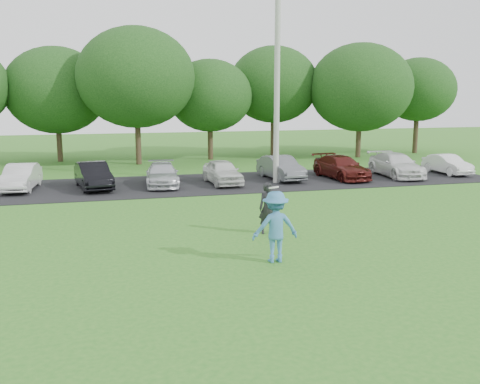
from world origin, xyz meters
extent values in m
plane|color=#2A7020|center=(0.00, 0.00, 0.00)|extent=(100.00, 100.00, 0.00)
cube|color=black|center=(0.00, 13.00, 0.01)|extent=(32.00, 6.50, 0.03)
cylinder|color=#ABABA6|center=(4.19, 12.30, 5.08)|extent=(0.28, 0.28, 10.17)
imported|color=teal|center=(0.07, 0.03, 0.97)|extent=(1.28, 0.76, 1.93)
cylinder|color=white|center=(0.02, 0.04, 2.04)|extent=(0.28, 0.27, 0.10)
imported|color=black|center=(0.78, 2.89, 0.84)|extent=(0.67, 0.49, 1.67)
cube|color=black|center=(0.96, 2.71, 1.08)|extent=(0.15, 0.12, 0.10)
imported|color=silver|center=(-8.04, 13.35, 0.63)|extent=(1.61, 3.75, 1.20)
imported|color=black|center=(-4.75, 12.86, 0.65)|extent=(1.94, 3.94, 1.24)
imported|color=silver|center=(-1.50, 12.86, 0.58)|extent=(1.86, 3.91, 1.10)
imported|color=silver|center=(1.49, 12.63, 0.63)|extent=(1.62, 3.60, 1.20)
imported|color=#595C61|center=(4.78, 13.23, 0.64)|extent=(1.69, 3.84, 1.23)
imported|color=#4B1310|center=(8.01, 12.75, 0.63)|extent=(2.10, 4.27, 1.19)
imported|color=silver|center=(11.21, 12.62, 0.65)|extent=(1.94, 4.36, 1.24)
imported|color=white|center=(14.52, 12.75, 0.57)|extent=(1.25, 3.30, 1.08)
cylinder|color=#38281C|center=(-7.00, 24.40, 1.10)|extent=(0.36, 0.36, 2.20)
ellipsoid|color=#214C19|center=(-7.00, 24.40, 4.71)|extent=(6.68, 6.68, 5.68)
cylinder|color=#38281C|center=(-2.00, 21.60, 1.35)|extent=(0.36, 0.36, 2.70)
ellipsoid|color=#214C19|center=(-2.00, 21.60, 5.48)|extent=(7.42, 7.42, 6.31)
cylinder|color=#38281C|center=(3.00, 23.00, 1.10)|extent=(0.36, 0.36, 2.20)
ellipsoid|color=#214C19|center=(3.00, 23.00, 4.36)|extent=(5.76, 5.76, 4.90)
cylinder|color=#38281C|center=(8.00, 24.40, 1.35)|extent=(0.36, 0.36, 2.70)
ellipsoid|color=#214C19|center=(8.00, 24.40, 5.14)|extent=(6.50, 6.50, 5.53)
cylinder|color=#38281C|center=(13.50, 21.60, 1.10)|extent=(0.36, 0.36, 2.20)
ellipsoid|color=#214C19|center=(13.50, 21.60, 4.92)|extent=(7.24, 7.24, 6.15)
cylinder|color=#38281C|center=(19.00, 23.00, 1.35)|extent=(0.36, 0.36, 2.70)
ellipsoid|color=#214C19|center=(19.00, 23.00, 4.79)|extent=(5.58, 5.58, 4.74)
camera|label=1|loc=(-4.38, -13.17, 4.47)|focal=40.00mm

